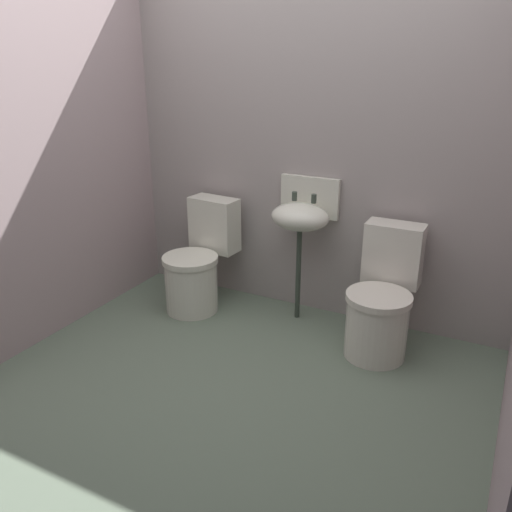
{
  "coord_description": "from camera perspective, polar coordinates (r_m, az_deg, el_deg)",
  "views": [
    {
      "loc": [
        1.29,
        -2.22,
        1.8
      ],
      "look_at": [
        0.0,
        0.28,
        0.7
      ],
      "focal_mm": 37.37,
      "sensor_mm": 36.0,
      "label": 1
    }
  ],
  "objects": [
    {
      "name": "toilet_right",
      "position": [
        3.42,
        13.29,
        -4.95
      ],
      "size": [
        0.4,
        0.59,
        0.78
      ],
      "rotation": [
        0.0,
        0.0,
        3.15
      ],
      "color": "silver",
      "rests_on": "ground"
    },
    {
      "name": "sink",
      "position": [
        3.6,
        4.91,
        4.37
      ],
      "size": [
        0.42,
        0.35,
        0.99
      ],
      "color": "#374137",
      "rests_on": "ground"
    },
    {
      "name": "ground_plane",
      "position": [
        3.16,
        -2.43,
        -14.3
      ],
      "size": [
        3.16,
        2.67,
        0.08
      ],
      "primitive_type": "cube",
      "color": "slate"
    },
    {
      "name": "wall_left",
      "position": [
        3.63,
        -22.29,
        10.15
      ],
      "size": [
        0.1,
        2.47,
        2.39
      ],
      "primitive_type": "cube",
      "color": "#A68F92",
      "rests_on": "ground"
    },
    {
      "name": "wall_back",
      "position": [
        3.69,
        6.55,
        11.74
      ],
      "size": [
        3.16,
        0.1,
        2.39
      ],
      "primitive_type": "cube",
      "color": "#A19593",
      "rests_on": "ground"
    },
    {
      "name": "toilet_left",
      "position": [
        3.92,
        -6.2,
        -1.01
      ],
      "size": [
        0.43,
        0.62,
        0.78
      ],
      "rotation": [
        0.0,
        0.0,
        3.05
      ],
      "color": "silver",
      "rests_on": "ground"
    }
  ]
}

